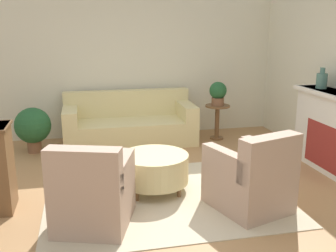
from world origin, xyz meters
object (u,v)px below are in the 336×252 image
at_px(couch, 130,125).
at_px(armchair_left, 93,193).
at_px(ottoman_table, 154,168).
at_px(armchair_right, 251,179).
at_px(potted_plant_floor, 33,126).
at_px(potted_plant_on_side_table, 218,92).
at_px(side_table, 217,117).
at_px(vase_mantel_near, 322,80).

height_order(couch, armchair_left, armchair_left).
xyz_separation_m(couch, ottoman_table, (0.04, -2.17, -0.01)).
bearing_deg(armchair_right, potted_plant_floor, 134.09).
relative_size(potted_plant_on_side_table, potted_plant_floor, 0.57).
height_order(ottoman_table, potted_plant_floor, potted_plant_floor).
height_order(side_table, potted_plant_on_side_table, potted_plant_on_side_table).
relative_size(armchair_right, vase_mantel_near, 3.30).
distance_m(ottoman_table, side_table, 2.56).
bearing_deg(potted_plant_on_side_table, ottoman_table, -127.02).
bearing_deg(vase_mantel_near, couch, 147.77).
distance_m(armchair_left, ottoman_table, 1.07).
xyz_separation_m(armchair_left, armchair_right, (1.74, 0.00, 0.00)).
xyz_separation_m(potted_plant_on_side_table, potted_plant_floor, (-3.18, -0.09, -0.42)).
height_order(couch, armchair_right, armchair_right).
bearing_deg(potted_plant_floor, side_table, 1.68).
bearing_deg(couch, armchair_right, -70.93).
bearing_deg(armchair_left, side_table, 50.23).
distance_m(vase_mantel_near, potted_plant_on_side_table, 1.88).
bearing_deg(couch, potted_plant_floor, -172.08).
distance_m(potted_plant_on_side_table, potted_plant_floor, 3.21).
height_order(armchair_right, side_table, armchair_right).
distance_m(ottoman_table, potted_plant_on_side_table, 2.62).
xyz_separation_m(ottoman_table, potted_plant_on_side_table, (1.54, 2.04, 0.56)).
relative_size(couch, vase_mantel_near, 7.43).
height_order(armchair_left, armchair_right, same).
height_order(couch, ottoman_table, couch).
distance_m(side_table, potted_plant_floor, 3.18).
bearing_deg(ottoman_table, potted_plant_on_side_table, 52.98).
xyz_separation_m(couch, armchair_left, (-0.73, -2.91, 0.05)).
bearing_deg(armchair_left, potted_plant_floor, 107.81).
bearing_deg(potted_plant_floor, ottoman_table, -49.98).
distance_m(armchair_left, vase_mantel_near, 3.69).
bearing_deg(side_table, ottoman_table, -127.02).
xyz_separation_m(armchair_right, ottoman_table, (-0.97, 0.74, -0.06)).
height_order(ottoman_table, vase_mantel_near, vase_mantel_near).
distance_m(ottoman_table, vase_mantel_near, 2.79).
distance_m(armchair_right, vase_mantel_near, 2.23).
bearing_deg(ottoman_table, couch, 91.05).
bearing_deg(couch, potted_plant_on_side_table, -4.67).
distance_m(armchair_right, potted_plant_on_side_table, 2.88).
relative_size(armchair_right, ottoman_table, 1.17).
bearing_deg(potted_plant_on_side_table, armchair_left, -129.77).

